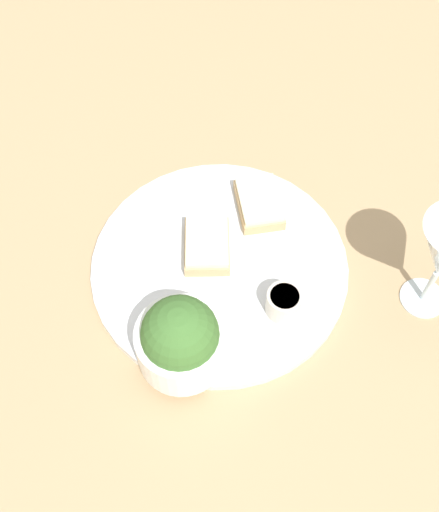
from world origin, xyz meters
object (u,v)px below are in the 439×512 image
(salad_bowl, at_px, (181,339))
(cheese_toast_far, at_px, (259,203))
(sauce_ramekin, at_px, (284,302))
(cheese_toast_near, at_px, (207,245))

(salad_bowl, distance_m, cheese_toast_far, 0.25)
(sauce_ramekin, distance_m, cheese_toast_near, 0.14)
(salad_bowl, bearing_deg, cheese_toast_near, -176.19)
(cheese_toast_near, relative_size, cheese_toast_far, 0.96)
(sauce_ramekin, bearing_deg, salad_bowl, -49.07)
(salad_bowl, xyz_separation_m, cheese_toast_far, (-0.25, 0.04, -0.03))
(cheese_toast_far, bearing_deg, salad_bowl, -9.97)
(sauce_ramekin, relative_size, cheese_toast_far, 0.44)
(sauce_ramekin, bearing_deg, cheese_toast_far, -156.50)
(sauce_ramekin, relative_size, cheese_toast_near, 0.46)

